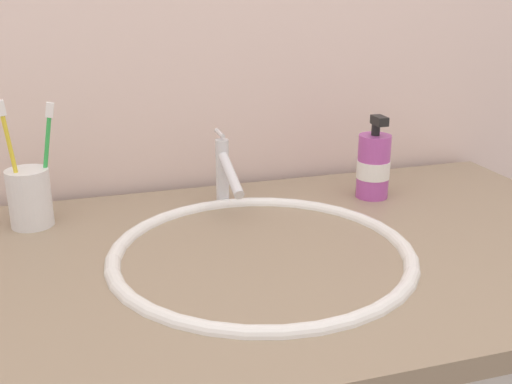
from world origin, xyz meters
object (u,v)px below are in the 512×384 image
Objects in this scene: toothbrush_yellow at (12,157)px; soap_dispenser at (373,166)px; toothbrush_green at (46,155)px; toothbrush_cup at (30,198)px; faucet at (225,171)px.

soap_dispenser is (0.63, -0.02, -0.06)m from toothbrush_yellow.
toothbrush_cup is at bearing -172.46° from toothbrush_green.
soap_dispenser reaches higher than toothbrush_cup.
faucet is 1.01× the size of soap_dispenser.
toothbrush_yellow is (-0.35, -0.01, 0.06)m from faucet.
faucet is at bearing 1.35° from toothbrush_yellow.
soap_dispenser is at bearing -4.01° from toothbrush_green.
soap_dispenser is at bearing -2.25° from toothbrush_yellow.
toothbrush_green is at bearing 17.44° from toothbrush_yellow.
toothbrush_cup is 0.49× the size of toothbrush_green.
faucet is 0.30m from toothbrush_green.
toothbrush_cup is at bearing 33.64° from toothbrush_yellow.
toothbrush_green is 0.95× the size of toothbrush_yellow.
faucet is 0.28m from soap_dispenser.
toothbrush_cup is 0.08m from toothbrush_yellow.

